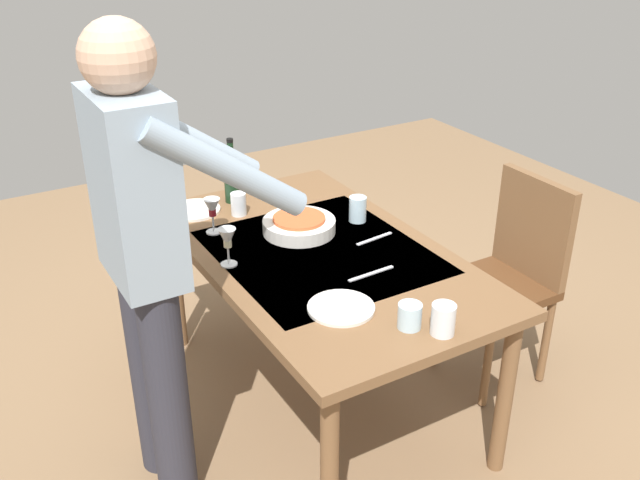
# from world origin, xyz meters

# --- Properties ---
(ground_plane) EXTENTS (6.00, 6.00, 0.00)m
(ground_plane) POSITION_xyz_m (0.00, 0.00, 0.00)
(ground_plane) COLOR #846647
(dining_table) EXTENTS (1.53, 0.89, 0.72)m
(dining_table) POSITION_xyz_m (0.00, 0.00, 0.65)
(dining_table) COLOR brown
(dining_table) RESTS_ON ground_plane
(chair_near) EXTENTS (0.40, 0.40, 0.91)m
(chair_near) POSITION_xyz_m (-0.23, -0.83, 0.53)
(chair_near) COLOR #523019
(chair_near) RESTS_ON ground_plane
(person_server) EXTENTS (0.42, 0.61, 1.69)m
(person_server) POSITION_xyz_m (-0.11, 0.71, 0.96)
(person_server) COLOR #2D2D38
(person_server) RESTS_ON ground_plane
(wine_bottle) EXTENTS (0.07, 0.07, 0.30)m
(wine_bottle) POSITION_xyz_m (0.62, 0.09, 0.83)
(wine_bottle) COLOR black
(wine_bottle) RESTS_ON dining_table
(wine_glass_left) EXTENTS (0.07, 0.07, 0.15)m
(wine_glass_left) POSITION_xyz_m (0.37, 0.29, 0.82)
(wine_glass_left) COLOR white
(wine_glass_left) RESTS_ON dining_table
(wine_glass_right) EXTENTS (0.07, 0.07, 0.15)m
(wine_glass_right) POSITION_xyz_m (0.08, 0.35, 0.82)
(wine_glass_right) COLOR white
(wine_glass_right) RESTS_ON dining_table
(water_cup_near_left) EXTENTS (0.07, 0.07, 0.10)m
(water_cup_near_left) POSITION_xyz_m (0.48, 0.13, 0.77)
(water_cup_near_left) COLOR silver
(water_cup_near_left) RESTS_ON dining_table
(water_cup_near_right) EXTENTS (0.08, 0.08, 0.09)m
(water_cup_near_right) POSITION_xyz_m (-0.60, 0.02, 0.76)
(water_cup_near_right) COLOR silver
(water_cup_near_right) RESTS_ON dining_table
(water_cup_far_left) EXTENTS (0.08, 0.08, 0.10)m
(water_cup_far_left) POSITION_xyz_m (-0.68, -0.05, 0.77)
(water_cup_far_left) COLOR silver
(water_cup_far_left) RESTS_ON dining_table
(water_cup_far_right) EXTENTS (0.07, 0.07, 0.11)m
(water_cup_far_right) POSITION_xyz_m (0.16, -0.28, 0.77)
(water_cup_far_right) COLOR silver
(water_cup_far_right) RESTS_ON dining_table
(serving_bowl_pasta) EXTENTS (0.30, 0.30, 0.07)m
(serving_bowl_pasta) POSITION_xyz_m (0.19, -0.01, 0.75)
(serving_bowl_pasta) COLOR silver
(serving_bowl_pasta) RESTS_ON dining_table
(dinner_plate_near) EXTENTS (0.23, 0.23, 0.01)m
(dinner_plate_near) POSITION_xyz_m (0.61, 0.28, 0.73)
(dinner_plate_near) COLOR silver
(dinner_plate_near) RESTS_ON dining_table
(dinner_plate_far) EXTENTS (0.23, 0.23, 0.01)m
(dinner_plate_far) POSITION_xyz_m (-0.40, 0.15, 0.73)
(dinner_plate_far) COLOR silver
(dinner_plate_far) RESTS_ON dining_table
(table_knife) EXTENTS (0.02, 0.20, 0.00)m
(table_knife) POSITION_xyz_m (-0.25, -0.07, 0.72)
(table_knife) COLOR silver
(table_knife) RESTS_ON dining_table
(table_fork) EXTENTS (0.03, 0.18, 0.00)m
(table_fork) POSITION_xyz_m (-0.02, -0.24, 0.72)
(table_fork) COLOR silver
(table_fork) RESTS_ON dining_table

